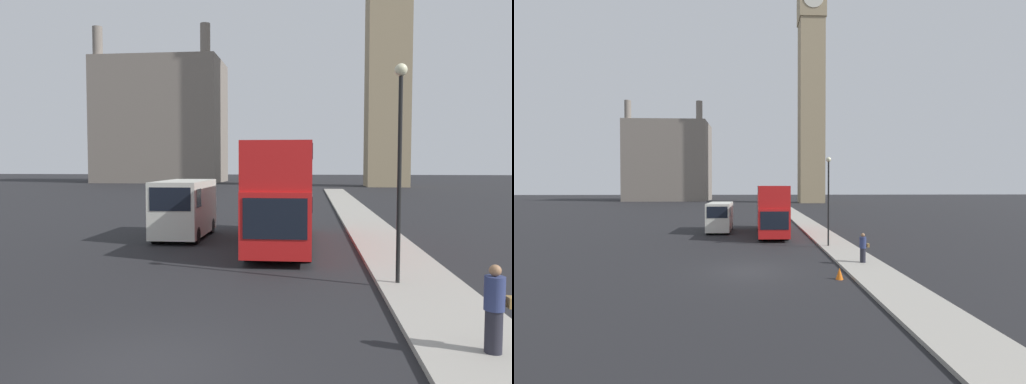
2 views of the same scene
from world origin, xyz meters
TOP-DOWN VIEW (x-y plane):
  - ground_plane at (0.00, 0.00)m, footprint 300.00×300.00m
  - sidewalk_strip at (6.27, 0.00)m, footprint 2.54×120.00m
  - clock_tower at (14.92, 71.20)m, footprint 6.80×6.97m
  - building_block_distant at (-25.29, 85.68)m, footprint 23.27×14.83m
  - red_double_decker_bus at (1.84, 13.59)m, footprint 2.55×10.42m
  - white_van at (-3.05, 15.21)m, footprint 2.20×5.12m
  - pedestrian at (6.39, 1.05)m, footprint 0.53×0.37m
  - street_lamp at (5.59, 6.42)m, footprint 0.36×0.36m
  - traffic_cone at (4.35, -1.80)m, footprint 0.36×0.36m

SIDE VIEW (x-z plane):
  - ground_plane at x=0.00m, z-range 0.00..0.00m
  - sidewalk_strip at x=6.27m, z-range 0.00..0.15m
  - traffic_cone at x=4.35m, z-range 0.00..0.55m
  - pedestrian at x=6.39m, z-range 0.15..1.79m
  - white_van at x=-3.05m, z-range 0.09..2.89m
  - red_double_decker_bus at x=1.84m, z-range 0.25..4.69m
  - street_lamp at x=5.59m, z-range 1.08..7.44m
  - building_block_distant at x=-25.29m, z-range -2.49..25.72m
  - clock_tower at x=14.92m, z-range 0.82..65.28m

